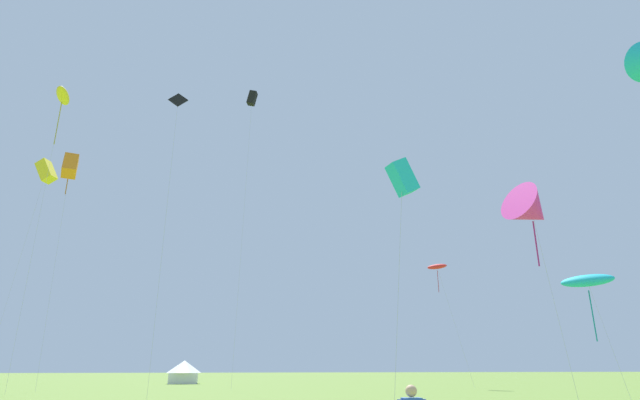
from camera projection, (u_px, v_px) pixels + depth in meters
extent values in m
cube|color=#1EB7CC|center=(402.00, 178.00, 27.00)|extent=(1.77, 1.19, 2.05)
cylinder|color=#B2B2B7|center=(399.00, 285.00, 24.70)|extent=(1.30, 0.70, 11.77)
cube|color=yellow|center=(46.00, 171.00, 62.30)|extent=(2.93, 2.21, 3.12)
cylinder|color=#B2B2B7|center=(17.00, 270.00, 57.15)|extent=(1.61, 2.19, 25.23)
cube|color=orange|center=(70.00, 166.00, 52.32)|extent=(1.97, 2.87, 3.03)
cylinder|color=#A75C11|center=(67.00, 183.00, 51.70)|extent=(0.09, 0.09, 2.40)
cylinder|color=#B2B2B7|center=(54.00, 269.00, 48.05)|extent=(0.90, 1.85, 22.05)
ellipsoid|color=#1EB7CC|center=(587.00, 281.00, 35.65)|extent=(3.32, 3.71, 1.18)
cylinder|color=teal|center=(593.00, 315.00, 34.88)|extent=(0.08, 0.08, 3.50)
cylinder|color=#B2B2B7|center=(608.00, 337.00, 33.64)|extent=(0.38, 1.73, 7.90)
cube|color=black|center=(252.00, 98.00, 56.92)|extent=(1.30, 1.08, 1.72)
cylinder|color=#B2B2B7|center=(243.00, 229.00, 51.68)|extent=(0.67, 0.54, 31.12)
cone|color=#E02DA3|center=(531.00, 210.00, 30.94)|extent=(3.87, 3.54, 3.43)
cylinder|color=#9D2072|center=(536.00, 243.00, 30.27)|extent=(0.09, 0.09, 2.78)
cylinder|color=#B2B2B7|center=(554.00, 301.00, 28.44)|extent=(0.16, 1.58, 11.26)
ellipsoid|color=red|center=(437.00, 267.00, 58.02)|extent=(2.28, 2.42, 0.70)
cylinder|color=maroon|center=(438.00, 281.00, 57.48)|extent=(0.06, 0.06, 2.49)
cylinder|color=#B2B2B7|center=(455.00, 324.00, 55.39)|extent=(2.49, 1.67, 13.12)
ellipsoid|color=yellow|center=(63.00, 96.00, 48.20)|extent=(2.01, 3.66, 1.21)
cylinder|color=#A79518|center=(58.00, 123.00, 47.28)|extent=(0.08, 0.08, 4.47)
cylinder|color=#B2B2B7|center=(37.00, 230.00, 43.68)|extent=(0.03, 0.55, 26.89)
cube|color=black|center=(178.00, 100.00, 40.20)|extent=(1.59, 0.59, 1.51)
cylinder|color=#B2B2B7|center=(164.00, 232.00, 35.87)|extent=(0.16, 1.69, 22.45)
sphere|color=tan|center=(411.00, 391.00, 9.40)|extent=(0.22, 0.22, 0.22)
cube|color=white|center=(183.00, 378.00, 64.39)|extent=(3.51, 3.51, 1.32)
cone|color=white|center=(184.00, 367.00, 64.84)|extent=(4.39, 4.39, 1.54)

